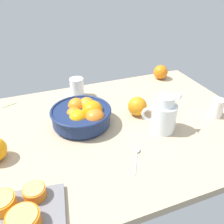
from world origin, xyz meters
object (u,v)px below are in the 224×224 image
at_px(juice_glass, 217,109).
at_px(orange_half_1, 24,221).
at_px(fruit_bowl, 83,115).
at_px(spoon, 136,155).
at_px(juice_pitcher, 163,117).
at_px(second_glass, 77,89).
at_px(loose_orange_1, 137,106).
at_px(cutting_board, 13,216).
at_px(orange_half_0, 35,192).
at_px(loose_orange_0, 161,72).
at_px(orange_half_2, 2,203).

bearing_deg(juice_glass, orange_half_1, -162.74).
xyz_separation_m(fruit_bowl, spoon, (0.12, -0.26, -0.04)).
xyz_separation_m(juice_pitcher, second_glass, (-0.25, 0.40, -0.02)).
distance_m(fruit_bowl, orange_half_1, 0.48).
bearing_deg(juice_glass, second_glass, 142.73).
height_order(loose_orange_1, spoon, loose_orange_1).
distance_m(loose_orange_1, spoon, 0.28).
relative_size(juice_pitcher, orange_half_1, 1.90).
bearing_deg(cutting_board, orange_half_1, -58.68).
height_order(juice_pitcher, juice_glass, juice_pitcher).
relative_size(juice_glass, orange_half_0, 1.30).
bearing_deg(orange_half_1, loose_orange_0, 40.85).
xyz_separation_m(juice_pitcher, orange_half_0, (-0.52, -0.17, -0.03)).
xyz_separation_m(orange_half_0, orange_half_1, (-0.03, -0.08, 0.00)).
relative_size(juice_pitcher, spoon, 1.29).
distance_m(juice_glass, loose_orange_1, 0.35).
bearing_deg(juice_glass, fruit_bowl, 165.39).
relative_size(orange_half_0, loose_orange_1, 0.76).
bearing_deg(orange_half_1, juice_glass, 17.26).
relative_size(cutting_board, orange_half_1, 3.21).
bearing_deg(loose_orange_0, fruit_bowl, -151.61).
relative_size(fruit_bowl, loose_orange_0, 3.09).
distance_m(orange_half_0, orange_half_2, 0.09).
height_order(juice_glass, cutting_board, juice_glass).
height_order(cutting_board, orange_half_0, orange_half_0).
bearing_deg(orange_half_2, cutting_board, -53.22).
xyz_separation_m(orange_half_1, loose_orange_1, (0.51, 0.39, 0.01)).
distance_m(fruit_bowl, spoon, 0.29).
distance_m(orange_half_1, loose_orange_1, 0.64).
xyz_separation_m(fruit_bowl, cutting_board, (-0.29, -0.36, -0.04)).
height_order(fruit_bowl, spoon, fruit_bowl).
relative_size(fruit_bowl, juice_pitcher, 1.54).
xyz_separation_m(orange_half_2, loose_orange_1, (0.56, 0.32, 0.01)).
distance_m(loose_orange_0, loose_orange_1, 0.42).
relative_size(juice_pitcher, orange_half_2, 2.13).
distance_m(juice_pitcher, orange_half_2, 0.63).
height_order(orange_half_1, spoon, orange_half_1).
height_order(cutting_board, orange_half_1, orange_half_1).
bearing_deg(loose_orange_0, loose_orange_1, -134.47).
relative_size(orange_half_1, orange_half_2, 1.12).
distance_m(cutting_board, orange_half_0, 0.08).
distance_m(orange_half_0, loose_orange_0, 0.99).
relative_size(second_glass, orange_half_0, 1.52).
xyz_separation_m(juice_pitcher, spoon, (-0.17, -0.11, -0.06)).
relative_size(cutting_board, orange_half_0, 4.26).
distance_m(juice_glass, orange_half_1, 0.87).
xyz_separation_m(juice_glass, spoon, (-0.44, -0.11, -0.03)).
distance_m(orange_half_1, spoon, 0.41).
relative_size(juice_pitcher, orange_half_0, 2.52).
bearing_deg(orange_half_1, orange_half_0, 67.58).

